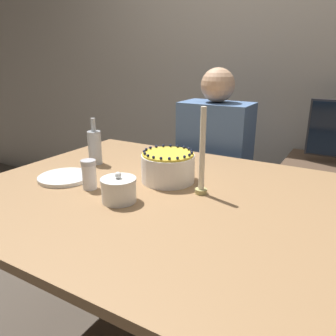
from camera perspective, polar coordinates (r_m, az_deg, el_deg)
The scene contains 9 objects.
wall_behind at distance 2.43m, azimuth 18.77°, elevation 18.61°, with size 8.00×0.05×2.60m.
dining_table at distance 1.25m, azimuth 1.83°, elevation -8.96°, with size 1.61×1.16×0.78m.
cake at distance 1.34m, azimuth -0.00°, elevation 0.17°, with size 0.22×0.22×0.13m.
sugar_bowl at distance 1.16m, azimuth -8.56°, elevation -3.74°, with size 0.13×0.13×0.11m.
sugar_shaker at distance 1.29m, azimuth -13.58°, elevation -1.08°, with size 0.06×0.06×0.12m.
plate_stack at distance 1.44m, azimuth -17.57°, elevation -1.56°, with size 0.22×0.22×0.02m.
candle at distance 1.19m, azimuth 5.96°, elevation 1.58°, with size 0.05×0.05×0.32m.
bottle at distance 1.59m, azimuth -12.63°, elevation 3.65°, with size 0.06×0.06×0.22m.
person_man_blue_shirt at distance 2.03m, azimuth 7.88°, elevation -2.83°, with size 0.40×0.34×1.21m.
Camera 1 is at (0.52, -0.98, 1.26)m, focal length 35.00 mm.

